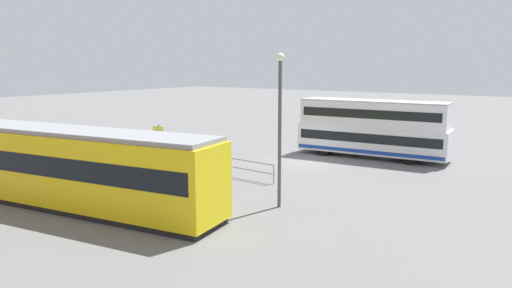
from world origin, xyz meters
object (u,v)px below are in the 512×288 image
Objects in this scene: pedestrian_crossing at (222,167)px; street_lamp at (280,119)px; double_decker_bus at (372,129)px; pedestrian_near_railing at (220,158)px; info_sign at (159,137)px; tram_yellow at (69,166)px.

street_lamp reaches higher than pedestrian_crossing.
double_decker_bus is 12.62m from pedestrian_crossing.
street_lamp reaches higher than pedestrian_near_railing.
pedestrian_crossing is (-2.01, 2.39, 0.10)m from pedestrian_near_railing.
double_decker_bus is 1.50× the size of street_lamp.
info_sign is at bearing 0.11° from pedestrian_near_railing.
double_decker_bus is 6.63× the size of pedestrian_near_railing.
pedestrian_near_railing is 0.23× the size of street_lamp.
street_lamp is at bearing 161.18° from info_sign.
tram_yellow reaches higher than info_sign.
double_decker_bus is 6.05× the size of pedestrian_crossing.
pedestrian_near_railing is at bearing 58.54° from double_decker_bus.
tram_yellow is at bearing 112.22° from info_sign.
double_decker_bus reaches higher than pedestrian_near_railing.
double_decker_bus is at bearing -107.83° from pedestrian_crossing.
double_decker_bus is 0.66× the size of tram_yellow.
street_lamp is at bearing -146.41° from tram_yellow.
info_sign is 0.37× the size of street_lamp.
tram_yellow is 9.45m from pedestrian_near_railing.
info_sign is (5.16, 0.01, 0.83)m from pedestrian_near_railing.
double_decker_bus is 11.29m from pedestrian_near_railing.
pedestrian_near_railing is at bearing -179.89° from info_sign.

